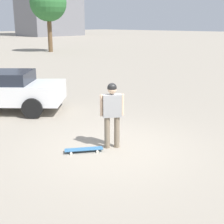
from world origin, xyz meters
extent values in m
plane|color=gray|center=(0.00, 0.00, 0.00)|extent=(220.00, 220.00, 0.00)
cylinder|color=#7A6B56|center=(0.08, 0.10, 0.41)|extent=(0.14, 0.14, 0.83)
cylinder|color=#7A6B56|center=(-0.08, -0.10, 0.41)|extent=(0.14, 0.14, 0.83)
cube|color=#999999|center=(0.00, 0.00, 1.11)|extent=(0.44, 0.48, 0.57)
cylinder|color=beige|center=(0.16, 0.21, 1.13)|extent=(0.07, 0.07, 0.54)
cylinder|color=beige|center=(-0.16, -0.21, 1.13)|extent=(0.07, 0.07, 0.54)
sphere|color=beige|center=(0.00, 0.00, 1.53)|extent=(0.22, 0.22, 0.22)
sphere|color=black|center=(0.00, 0.00, 1.57)|extent=(0.24, 0.24, 0.24)
cube|color=#336693|center=(0.31, 0.70, 0.07)|extent=(0.74, 0.89, 0.01)
cylinder|color=silver|center=(0.40, 1.03, 0.03)|extent=(0.06, 0.07, 0.07)
cylinder|color=silver|center=(0.60, 0.89, 0.03)|extent=(0.06, 0.07, 0.07)
cylinder|color=silver|center=(0.02, 0.51, 0.03)|extent=(0.06, 0.07, 0.07)
cylinder|color=silver|center=(0.21, 0.37, 0.03)|extent=(0.06, 0.07, 0.07)
cube|color=silver|center=(5.32, 0.20, 0.69)|extent=(4.53, 4.31, 0.69)
cube|color=#1E232D|center=(5.24, 0.12, 1.24)|extent=(2.58, 2.55, 0.41)
cylinder|color=black|center=(3.69, -0.04, 0.35)|extent=(0.65, 0.61, 0.70)
cylinder|color=black|center=(4.89, -1.39, 0.35)|extent=(0.65, 0.61, 0.70)
cylinder|color=brown|center=(23.94, -15.58, 1.91)|extent=(0.48, 0.48, 3.82)
sphere|color=#2D6B33|center=(23.94, -15.58, 5.19)|extent=(3.93, 3.93, 3.93)
camera|label=1|loc=(-5.13, 5.47, 3.10)|focal=50.00mm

